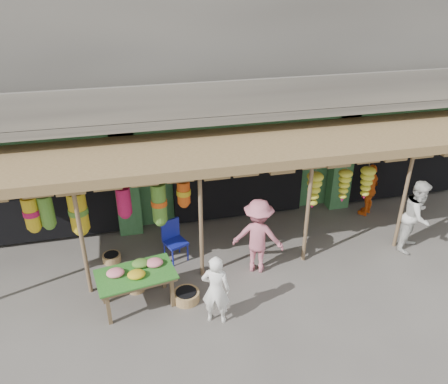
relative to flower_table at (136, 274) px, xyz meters
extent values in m
plane|color=#514C47|center=(2.99, 0.84, -0.76)|extent=(80.00, 80.00, 0.00)
cube|color=gray|center=(2.99, 5.84, 4.24)|extent=(16.00, 6.00, 4.00)
cube|color=#2D6033|center=(2.99, 5.99, 0.74)|extent=(16.00, 5.70, 3.00)
cube|color=gray|center=(2.99, 2.49, 2.44)|extent=(16.00, 0.90, 0.22)
cube|color=gray|center=(2.99, 2.09, 2.94)|extent=(16.00, 0.10, 0.80)
cube|color=#2D6033|center=(2.99, 2.89, 2.09)|extent=(16.00, 0.35, 0.35)
cube|color=yellow|center=(-2.01, 2.81, 1.99)|extent=(1.70, 0.06, 0.55)
cube|color=#B21414|center=(-2.01, 2.77, 1.99)|extent=(1.30, 0.02, 0.30)
cube|color=black|center=(-2.01, 3.84, 0.59)|extent=(3.60, 2.00, 2.50)
cube|color=black|center=(2.99, 3.84, 0.59)|extent=(3.60, 2.00, 2.50)
cube|color=black|center=(7.99, 3.84, 0.59)|extent=(3.60, 2.00, 2.50)
cube|color=#2D6033|center=(-0.01, 2.89, 0.74)|extent=(0.60, 0.35, 3.00)
cube|color=#2D6033|center=(5.99, 2.89, 0.74)|extent=(0.60, 0.35, 3.00)
cylinder|color=brown|center=(-1.01, 0.64, 0.54)|extent=(0.09, 0.09, 2.60)
cylinder|color=brown|center=(1.49, 0.64, 0.54)|extent=(0.09, 0.09, 2.60)
cylinder|color=brown|center=(3.99, 0.64, 0.54)|extent=(0.09, 0.09, 2.60)
cylinder|color=brown|center=(6.49, 0.64, 0.54)|extent=(0.09, 0.09, 2.60)
cylinder|color=brown|center=(2.74, 0.64, 1.74)|extent=(12.90, 0.08, 0.08)
cylinder|color=brown|center=(-0.01, 1.04, 1.59)|extent=(5.50, 0.06, 0.06)
cube|color=brown|center=(2.99, 1.74, 1.92)|extent=(14.00, 2.70, 0.22)
cube|color=brown|center=(-0.60, -0.46, -0.41)|extent=(0.09, 0.09, 0.70)
cube|color=brown|center=(0.68, -0.24, -0.41)|extent=(0.09, 0.09, 0.70)
cube|color=brown|center=(-0.71, 0.18, -0.41)|extent=(0.09, 0.09, 0.70)
cube|color=brown|center=(0.58, 0.40, -0.41)|extent=(0.09, 0.09, 0.70)
cube|color=brown|center=(-0.01, -0.03, -0.02)|extent=(1.64, 1.11, 0.07)
cube|color=#26661E|center=(-0.01, -0.03, 0.03)|extent=(1.71, 1.17, 0.03)
ellipsoid|color=pink|center=(-0.41, 0.02, 0.11)|extent=(0.37, 0.30, 0.15)
ellipsoid|color=gold|center=(0.01, -0.14, 0.11)|extent=(0.37, 0.30, 0.15)
ellipsoid|color=pink|center=(0.39, 0.17, 0.11)|extent=(0.37, 0.30, 0.15)
ellipsoid|color=#548A2E|center=(0.11, 0.21, 0.11)|extent=(0.37, 0.30, 0.15)
cylinder|color=navy|center=(0.87, 1.11, -0.54)|extent=(0.04, 0.04, 0.45)
cylinder|color=navy|center=(1.25, 1.27, -0.54)|extent=(0.04, 0.04, 0.45)
cylinder|color=navy|center=(0.72, 1.49, -0.54)|extent=(0.04, 0.04, 0.45)
cylinder|color=navy|center=(1.10, 1.65, -0.54)|extent=(0.04, 0.04, 0.45)
cube|color=navy|center=(0.99, 1.38, -0.29)|extent=(0.62, 0.62, 0.06)
cube|color=navy|center=(0.90, 1.59, -0.01)|extent=(0.46, 0.22, 0.51)
cylinder|color=#997345|center=(-0.55, 1.67, -0.67)|extent=(0.57, 0.57, 0.18)
cylinder|color=#A58B4A|center=(0.99, -0.14, -0.65)|extent=(0.65, 0.65, 0.22)
cylinder|color=#9D8049|center=(-0.04, 0.46, -0.67)|extent=(0.48, 0.48, 0.18)
imported|color=white|center=(1.48, -0.86, 0.01)|extent=(0.66, 0.55, 1.55)
imported|color=silver|center=(6.84, 0.48, 0.17)|extent=(1.14, 1.11, 1.86)
imported|color=orange|center=(6.62, 2.29, 0.01)|extent=(0.95, 0.83, 1.54)
imported|color=#C6697A|center=(2.78, 0.55, 0.15)|extent=(1.36, 1.12, 1.83)
camera|label=1|loc=(0.07, -7.36, 5.62)|focal=35.00mm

